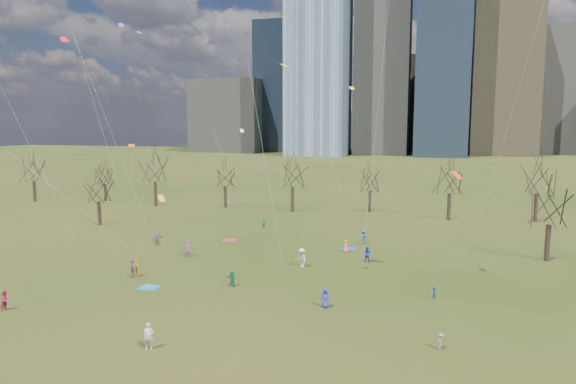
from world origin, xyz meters
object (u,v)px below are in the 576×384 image
(blanket_crimson, at_px, (230,240))
(person_4, at_px, (137,268))
(person_0, at_px, (325,298))
(person_1, at_px, (149,336))
(person_2, at_px, (6,300))
(blanket_teal, at_px, (149,287))
(blanket_navy, at_px, (348,248))

(blanket_crimson, bearing_deg, person_4, -99.85)
(person_0, distance_m, person_1, 13.68)
(person_2, distance_m, person_4, 11.46)
(blanket_crimson, distance_m, person_2, 27.49)
(blanket_crimson, xyz_separation_m, person_4, (-2.78, -16.00, 0.75))
(blanket_teal, bearing_deg, person_4, 136.45)
(blanket_teal, bearing_deg, person_1, -59.53)
(person_1, bearing_deg, blanket_navy, 50.71)
(blanket_teal, distance_m, person_4, 4.04)
(person_1, xyz_separation_m, person_2, (-14.03, 3.21, -0.08))
(person_2, relative_size, person_4, 1.01)
(blanket_navy, bearing_deg, person_4, -137.72)
(person_0, xyz_separation_m, person_2, (-23.22, -6.92, 0.02))
(person_0, xyz_separation_m, person_1, (-9.19, -10.14, 0.11))
(blanket_teal, bearing_deg, blanket_crimson, 90.30)
(person_4, bearing_deg, blanket_teal, -178.75)
(blanket_teal, xyz_separation_m, person_1, (6.42, -10.91, 0.84))
(blanket_crimson, distance_m, person_0, 25.06)
(blanket_navy, xyz_separation_m, person_1, (-8.00, -29.38, 0.84))
(blanket_navy, relative_size, person_4, 1.04)
(blanket_navy, distance_m, person_4, 23.39)
(blanket_crimson, height_order, person_0, person_0)
(blanket_crimson, distance_m, person_4, 16.26)
(person_2, height_order, person_4, person_2)
(blanket_teal, relative_size, blanket_navy, 1.00)
(blanket_crimson, bearing_deg, person_0, -51.17)
(blanket_teal, xyz_separation_m, blanket_crimson, (-0.10, 18.74, 0.00))
(person_2, bearing_deg, blanket_teal, -44.52)
(blanket_navy, bearing_deg, person_0, -86.48)
(blanket_teal, height_order, person_2, person_2)
(blanket_navy, distance_m, blanket_crimson, 14.52)
(person_2, xyz_separation_m, person_4, (4.73, 10.43, -0.01))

